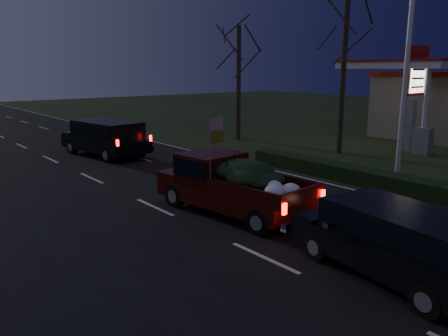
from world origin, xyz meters
TOP-DOWN VIEW (x-y plane):
  - ground at (0.00, 0.00)m, footprint 120.00×120.00m
  - road_asphalt at (0.00, 0.00)m, footprint 14.00×120.00m
  - hedge_row at (7.80, 3.00)m, footprint 1.00×10.00m
  - light_pole at (9.50, 2.00)m, footprint 0.50×0.90m
  - gas_price_pylon at (16.00, 4.99)m, footprint 2.00×0.41m
  - gas_canopy at (18.00, 6.00)m, footprint 7.10×6.10m
  - bare_tree_mid at (12.50, 7.00)m, footprint 3.60×3.60m
  - bare_tree_far at (11.50, 14.00)m, footprint 3.60×3.60m
  - pickup_truck at (1.60, 3.06)m, footprint 2.45×5.27m
  - lead_suv at (2.60, 14.09)m, footprint 2.83×5.35m
  - rear_suv at (1.44, -2.49)m, footprint 2.43×4.59m

SIDE VIEW (x-z plane):
  - ground at x=0.00m, z-range 0.00..0.00m
  - road_asphalt at x=0.00m, z-range 0.00..0.02m
  - hedge_row at x=7.80m, z-range 0.00..0.60m
  - rear_suv at x=1.44m, z-range 0.32..1.58m
  - pickup_truck at x=1.60m, z-range -0.34..2.34m
  - lead_suv at x=2.60m, z-range 0.38..1.84m
  - gas_price_pylon at x=16.00m, z-range 0.98..6.56m
  - gas_canopy at x=18.00m, z-range 1.91..6.79m
  - bare_tree_far at x=11.50m, z-range 1.73..8.73m
  - light_pole at x=9.50m, z-range 0.90..10.06m
  - bare_tree_mid at x=12.50m, z-range 2.10..10.60m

